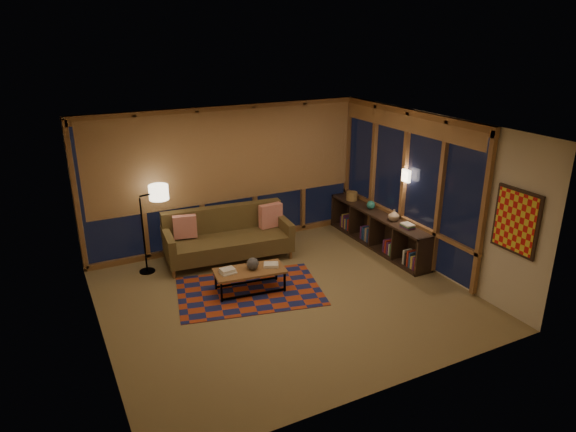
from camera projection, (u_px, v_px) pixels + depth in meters
name	position (u px, v px, depth m)	size (l,w,h in m)	color
floor	(286.00, 297.00, 8.13)	(5.50, 5.00, 0.01)	#A28B59
ceiling	(285.00, 128.00, 7.20)	(5.50, 5.00, 0.01)	beige
walls	(286.00, 218.00, 7.66)	(5.51, 5.01, 2.70)	beige
window_wall_back	(228.00, 178.00, 9.70)	(5.30, 0.16, 2.60)	olive
window_wall_right	(403.00, 184.00, 9.30)	(0.16, 3.70, 2.60)	olive
wall_art	(516.00, 221.00, 7.23)	(0.06, 0.74, 0.94)	red
wall_sconce	(406.00, 176.00, 9.08)	(0.12, 0.18, 0.22)	beige
sofa	(228.00, 236.00, 9.29)	(2.25, 0.91, 0.92)	brown
pillow_left	(185.00, 228.00, 9.12)	(0.41, 0.14, 0.41)	red
pillow_right	(271.00, 216.00, 9.65)	(0.44, 0.15, 0.44)	red
area_rug	(249.00, 291.00, 8.32)	(2.28, 1.52, 0.01)	#A33A18
coffee_table	(250.00, 280.00, 8.27)	(1.13, 0.52, 0.38)	olive
book_stack_a	(228.00, 271.00, 8.09)	(0.21, 0.17, 0.06)	silver
book_stack_b	(271.00, 265.00, 8.32)	(0.23, 0.18, 0.05)	silver
ceramic_pot	(253.00, 263.00, 8.20)	(0.20, 0.20, 0.20)	black
floor_lamp	(143.00, 231.00, 8.72)	(0.51, 0.33, 1.52)	black
bookshelf	(378.00, 230.00, 9.90)	(0.40, 2.77, 0.69)	black
basket	(352.00, 196.00, 10.50)	(0.23, 0.23, 0.17)	olive
teal_bowl	(371.00, 205.00, 9.97)	(0.17, 0.17, 0.17)	#287F75
vase	(394.00, 215.00, 9.37)	(0.20, 0.20, 0.21)	tan
shelf_book_stack	(408.00, 226.00, 9.06)	(0.16, 0.23, 0.07)	silver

